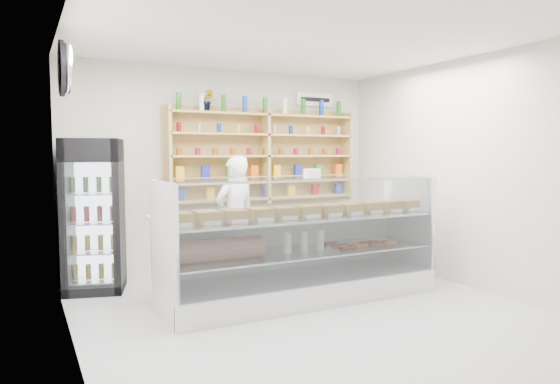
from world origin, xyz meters
TOP-DOWN VIEW (x-y plane):
  - room at (0.00, 0.00)m, footprint 5.00×5.00m
  - display_counter at (0.16, 0.73)m, footprint 3.15×0.94m
  - shop_worker at (-0.15, 1.89)m, footprint 0.66×0.52m
  - drinks_cooler at (-1.85, 2.14)m, footprint 0.80×0.79m
  - wall_shelving at (0.50, 2.34)m, footprint 2.84×0.28m
  - potted_plant at (-0.36, 2.34)m, footprint 0.19×0.16m
  - security_mirror at (-2.17, 1.20)m, footprint 0.15×0.50m
  - wall_sign at (1.40, 2.47)m, footprint 0.62×0.03m

SIDE VIEW (x-z plane):
  - display_counter at x=0.16m, z-range -0.31..1.06m
  - shop_worker at x=-0.15m, z-range 0.00..1.61m
  - drinks_cooler at x=-1.85m, z-range 0.00..1.81m
  - room at x=0.00m, z-range -1.10..3.90m
  - wall_shelving at x=0.50m, z-range 0.93..2.26m
  - potted_plant at x=-0.36m, z-range 2.20..2.48m
  - security_mirror at x=-2.17m, z-range 2.20..2.70m
  - wall_sign at x=1.40m, z-range 2.35..2.55m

